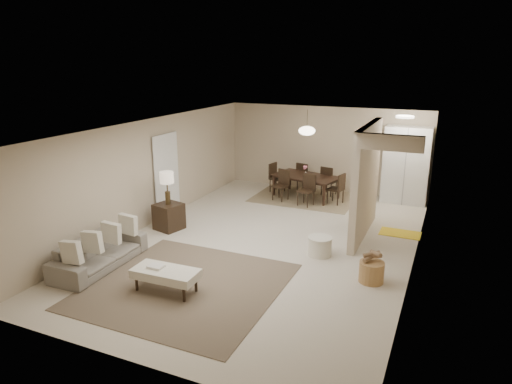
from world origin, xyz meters
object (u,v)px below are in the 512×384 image
at_px(pantry_cabinet, 406,165).
at_px(side_table, 169,216).
at_px(sofa, 99,253).
at_px(wicker_basket, 371,272).
at_px(dining_table, 305,187).
at_px(ottoman_bench, 166,274).
at_px(round_pouf, 320,246).

bearing_deg(pantry_cabinet, side_table, -137.57).
bearing_deg(side_table, sofa, -91.28).
bearing_deg(wicker_basket, pantry_cabinet, 90.41).
xyz_separation_m(side_table, dining_table, (2.12, 3.68, 0.02)).
height_order(ottoman_bench, side_table, side_table).
height_order(round_pouf, dining_table, dining_table).
bearing_deg(round_pouf, pantry_cabinet, 75.59).
bearing_deg(pantry_cabinet, round_pouf, -104.41).
relative_size(ottoman_bench, wicker_basket, 2.60).
xyz_separation_m(round_pouf, dining_table, (-1.50, 3.71, 0.13)).
xyz_separation_m(pantry_cabinet, ottoman_bench, (-3.10, -6.88, -0.73)).
distance_m(ottoman_bench, side_table, 3.03).
distance_m(side_table, dining_table, 4.25).
height_order(pantry_cabinet, side_table, pantry_cabinet).
height_order(pantry_cabinet, sofa, pantry_cabinet).
bearing_deg(side_table, dining_table, 60.02).
bearing_deg(wicker_basket, ottoman_bench, -150.65).
height_order(sofa, dining_table, dining_table).
bearing_deg(sofa, wicker_basket, -75.15).
bearing_deg(side_table, wicker_basket, -9.17).
xyz_separation_m(sofa, round_pouf, (3.68, 2.21, -0.10)).
bearing_deg(round_pouf, sofa, -149.02).
bearing_deg(ottoman_bench, dining_table, 83.79).
relative_size(sofa, round_pouf, 4.05).
relative_size(pantry_cabinet, wicker_basket, 4.74).
distance_m(ottoman_bench, dining_table, 6.23).
relative_size(pantry_cabinet, dining_table, 1.15).
relative_size(sofa, dining_table, 1.09).
bearing_deg(side_table, ottoman_bench, -56.86).
height_order(sofa, round_pouf, sofa).
bearing_deg(side_table, pantry_cabinet, 42.43).
distance_m(pantry_cabinet, wicker_basket, 5.19).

